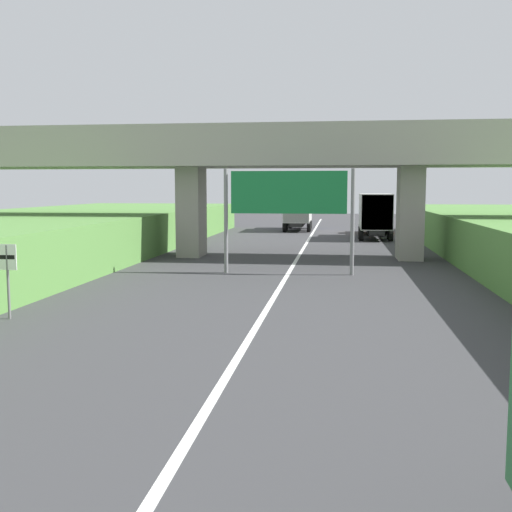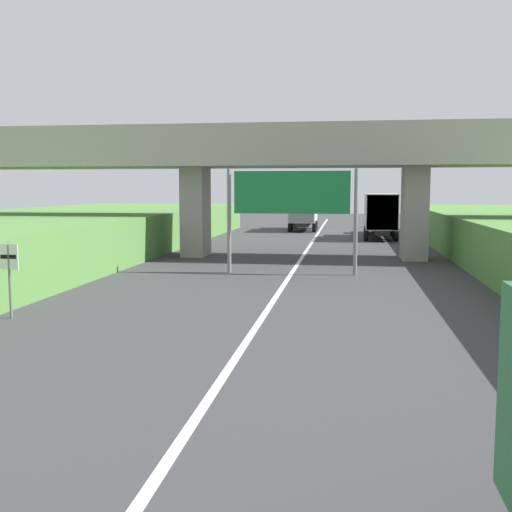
{
  "view_description": "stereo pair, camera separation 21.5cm",
  "coord_description": "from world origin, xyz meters",
  "px_view_note": "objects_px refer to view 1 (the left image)",
  "views": [
    {
      "loc": [
        2.26,
        4.66,
        3.86
      ],
      "look_at": [
        0.0,
        21.43,
        2.0
      ],
      "focal_mm": 43.35,
      "sensor_mm": 36.0,
      "label": 1
    },
    {
      "loc": [
        2.48,
        4.69,
        3.86
      ],
      "look_at": [
        0.0,
        21.43,
        2.0
      ],
      "focal_mm": 43.35,
      "sensor_mm": 36.0,
      "label": 2
    }
  ],
  "objects_px": {
    "truck_blue": "(298,209)",
    "speed_limit_sign": "(7,270)",
    "overhead_highway_sign": "(289,198)",
    "car_orange": "(370,223)",
    "truck_white": "(375,213)"
  },
  "relations": [
    {
      "from": "truck_white",
      "to": "truck_blue",
      "type": "height_order",
      "value": "same"
    },
    {
      "from": "overhead_highway_sign",
      "to": "speed_limit_sign",
      "type": "xyz_separation_m",
      "value": [
        -7.4,
        -10.8,
        -1.95
      ]
    },
    {
      "from": "truck_white",
      "to": "car_orange",
      "type": "relative_size",
      "value": 1.78
    },
    {
      "from": "overhead_highway_sign",
      "to": "car_orange",
      "type": "bearing_deg",
      "value": 79.47
    },
    {
      "from": "truck_blue",
      "to": "truck_white",
      "type": "bearing_deg",
      "value": -53.15
    },
    {
      "from": "truck_white",
      "to": "truck_blue",
      "type": "relative_size",
      "value": 1.0
    },
    {
      "from": "speed_limit_sign",
      "to": "overhead_highway_sign",
      "type": "bearing_deg",
      "value": 55.58
    },
    {
      "from": "speed_limit_sign",
      "to": "truck_blue",
      "type": "height_order",
      "value": "truck_blue"
    },
    {
      "from": "truck_blue",
      "to": "speed_limit_sign",
      "type": "bearing_deg",
      "value": -98.46
    },
    {
      "from": "speed_limit_sign",
      "to": "truck_blue",
      "type": "bearing_deg",
      "value": 81.54
    },
    {
      "from": "car_orange",
      "to": "truck_blue",
      "type": "bearing_deg",
      "value": 156.51
    },
    {
      "from": "speed_limit_sign",
      "to": "truck_blue",
      "type": "relative_size",
      "value": 0.31
    },
    {
      "from": "speed_limit_sign",
      "to": "truck_white",
      "type": "bearing_deg",
      "value": 68.49
    },
    {
      "from": "overhead_highway_sign",
      "to": "car_orange",
      "type": "relative_size",
      "value": 1.43
    },
    {
      "from": "truck_white",
      "to": "truck_blue",
      "type": "distance_m",
      "value": 10.7
    }
  ]
}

